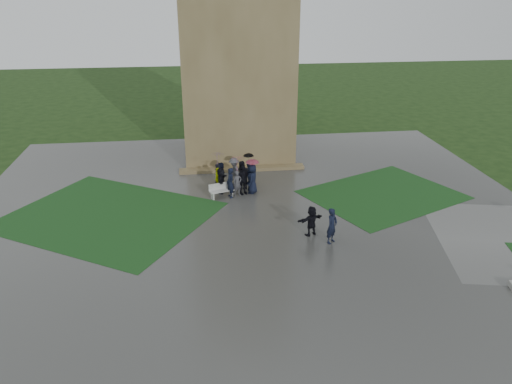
{
  "coord_description": "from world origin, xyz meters",
  "views": [
    {
      "loc": [
        -3.25,
        -23.07,
        12.61
      ],
      "look_at": [
        0.13,
        3.69,
        1.2
      ],
      "focal_mm": 35.0,
      "sensor_mm": 36.0,
      "label": 1
    }
  ],
  "objects": [
    {
      "name": "visitor_cluster",
      "position": [
        -0.83,
        7.0,
        1.11
      ],
      "size": [
        3.08,
        3.5,
        2.63
      ],
      "color": "black",
      "rests_on": "plaza"
    },
    {
      "name": "tower",
      "position": [
        0.0,
        15.0,
        9.0
      ],
      "size": [
        8.0,
        8.0,
        18.0
      ],
      "primitive_type": "cube",
      "color": "brown",
      "rests_on": "ground"
    },
    {
      "name": "lawn_inset_right",
      "position": [
        8.5,
        5.0,
        0.03
      ],
      "size": [
        11.12,
        10.15,
        0.01
      ],
      "primitive_type": "cube",
      "rotation": [
        0.0,
        0.0,
        0.44
      ],
      "color": "#133615",
      "rests_on": "plaza"
    },
    {
      "name": "tower_plinth",
      "position": [
        0.0,
        10.6,
        0.13
      ],
      "size": [
        9.0,
        0.8,
        0.22
      ],
      "primitive_type": "cube",
      "color": "brown",
      "rests_on": "plaza"
    },
    {
      "name": "bench",
      "position": [
        -1.78,
        5.92,
        0.49
      ],
      "size": [
        1.65,
        0.95,
        0.91
      ],
      "rotation": [
        0.0,
        0.0,
        0.31
      ],
      "color": "#ACACA7",
      "rests_on": "plaza"
    },
    {
      "name": "ground",
      "position": [
        0.0,
        0.0,
        0.0
      ],
      "size": [
        120.0,
        120.0,
        0.0
      ],
      "primitive_type": "plane",
      "color": "black"
    },
    {
      "name": "pedestrian_near",
      "position": [
        2.67,
        0.22,
        0.85
      ],
      "size": [
        1.64,
        1.09,
        1.67
      ],
      "primitive_type": "imported",
      "rotation": [
        0.0,
        0.0,
        3.52
      ],
      "color": "black",
      "rests_on": "plaza"
    },
    {
      "name": "plaza",
      "position": [
        0.0,
        2.0,
        0.01
      ],
      "size": [
        34.0,
        34.0,
        0.02
      ],
      "primitive_type": "cube",
      "color": "#333331",
      "rests_on": "ground"
    },
    {
      "name": "pedestrian_mid",
      "position": [
        3.53,
        -0.72,
        0.98
      ],
      "size": [
        0.82,
        0.81,
        1.92
      ],
      "primitive_type": "imported",
      "rotation": [
        0.0,
        0.0,
        0.76
      ],
      "color": "black",
      "rests_on": "plaza"
    },
    {
      "name": "lawn_inset_left",
      "position": [
        -8.5,
        4.0,
        0.03
      ],
      "size": [
        14.1,
        13.46,
        0.01
      ],
      "primitive_type": "cube",
      "rotation": [
        0.0,
        0.0,
        -0.56
      ],
      "color": "#133615",
      "rests_on": "plaza"
    }
  ]
}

